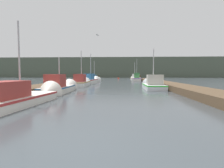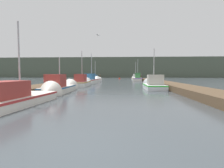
{
  "view_description": "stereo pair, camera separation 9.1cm",
  "coord_description": "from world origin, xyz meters",
  "px_view_note": "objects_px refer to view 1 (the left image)",
  "views": [
    {
      "loc": [
        0.87,
        -3.24,
        1.55
      ],
      "look_at": [
        0.26,
        8.57,
        0.83
      ],
      "focal_mm": 28.0,
      "sensor_mm": 36.0,
      "label": 1
    },
    {
      "loc": [
        0.96,
        -3.23,
        1.55
      ],
      "look_at": [
        0.26,
        8.57,
        0.83
      ],
      "focal_mm": 28.0,
      "sensor_mm": 36.0,
      "label": 2
    }
  ],
  "objects_px": {
    "fishing_boat_5": "(95,80)",
    "fishing_boat_6": "(137,78)",
    "fishing_boat_2": "(153,85)",
    "mooring_piling_0": "(140,78)",
    "seagull_lead": "(98,35)",
    "mooring_piling_2": "(89,78)",
    "fishing_boat_7": "(134,78)",
    "fishing_boat_1": "(61,87)",
    "fishing_boat_4": "(91,80)",
    "fishing_boat_0": "(25,96)",
    "mooring_piling_1": "(99,77)",
    "fishing_boat_3": "(82,82)",
    "channel_buoy": "(118,78)",
    "mooring_piling_3": "(94,78)"
  },
  "relations": [
    {
      "from": "fishing_boat_5",
      "to": "seagull_lead",
      "type": "distance_m",
      "value": 15.57
    },
    {
      "from": "fishing_boat_2",
      "to": "channel_buoy",
      "type": "distance_m",
      "value": 31.5
    },
    {
      "from": "fishing_boat_0",
      "to": "fishing_boat_5",
      "type": "height_order",
      "value": "fishing_boat_0"
    },
    {
      "from": "fishing_boat_4",
      "to": "fishing_boat_6",
      "type": "xyz_separation_m",
      "value": [
        7.95,
        9.7,
        0.01
      ]
    },
    {
      "from": "fishing_boat_2",
      "to": "mooring_piling_1",
      "type": "bearing_deg",
      "value": 107.73
    },
    {
      "from": "fishing_boat_4",
      "to": "fishing_boat_3",
      "type": "bearing_deg",
      "value": -86.57
    },
    {
      "from": "channel_buoy",
      "to": "mooring_piling_0",
      "type": "bearing_deg",
      "value": -65.37
    },
    {
      "from": "fishing_boat_6",
      "to": "fishing_boat_7",
      "type": "xyz_separation_m",
      "value": [
        -0.03,
        5.62,
        -0.09
      ]
    },
    {
      "from": "fishing_boat_1",
      "to": "seagull_lead",
      "type": "bearing_deg",
      "value": 52.99
    },
    {
      "from": "fishing_boat_6",
      "to": "seagull_lead",
      "type": "xyz_separation_m",
      "value": [
        -5.64,
        -18.93,
        4.94
      ]
    },
    {
      "from": "fishing_boat_5",
      "to": "mooring_piling_0",
      "type": "distance_m",
      "value": 10.88
    },
    {
      "from": "fishing_boat_2",
      "to": "fishing_boat_4",
      "type": "relative_size",
      "value": 0.77
    },
    {
      "from": "fishing_boat_0",
      "to": "mooring_piling_1",
      "type": "height_order",
      "value": "fishing_boat_0"
    },
    {
      "from": "fishing_boat_2",
      "to": "mooring_piling_0",
      "type": "bearing_deg",
      "value": 87.97
    },
    {
      "from": "fishing_boat_6",
      "to": "fishing_boat_7",
      "type": "relative_size",
      "value": 0.97
    },
    {
      "from": "fishing_boat_2",
      "to": "seagull_lead",
      "type": "relative_size",
      "value": 8.89
    },
    {
      "from": "fishing_boat_3",
      "to": "fishing_boat_4",
      "type": "bearing_deg",
      "value": 87.19
    },
    {
      "from": "fishing_boat_7",
      "to": "fishing_boat_5",
      "type": "bearing_deg",
      "value": -130.73
    },
    {
      "from": "fishing_boat_0",
      "to": "fishing_boat_3",
      "type": "distance_m",
      "value": 12.57
    },
    {
      "from": "seagull_lead",
      "to": "fishing_boat_1",
      "type": "bearing_deg",
      "value": -10.44
    },
    {
      "from": "fishing_boat_0",
      "to": "mooring_piling_3",
      "type": "xyz_separation_m",
      "value": [
        -0.94,
        28.67,
        0.24
      ]
    },
    {
      "from": "mooring_piling_1",
      "to": "fishing_boat_1",
      "type": "bearing_deg",
      "value": -88.31
    },
    {
      "from": "fishing_boat_1",
      "to": "fishing_boat_6",
      "type": "bearing_deg",
      "value": 69.12
    },
    {
      "from": "fishing_boat_1",
      "to": "channel_buoy",
      "type": "bearing_deg",
      "value": 82.25
    },
    {
      "from": "seagull_lead",
      "to": "fishing_boat_2",
      "type": "bearing_deg",
      "value": 114.26
    },
    {
      "from": "fishing_boat_1",
      "to": "mooring_piling_3",
      "type": "relative_size",
      "value": 4.63
    },
    {
      "from": "fishing_boat_1",
      "to": "mooring_piling_0",
      "type": "distance_m",
      "value": 25.87
    },
    {
      "from": "fishing_boat_1",
      "to": "mooring_piling_1",
      "type": "xyz_separation_m",
      "value": [
        -0.98,
        33.12,
        0.19
      ]
    },
    {
      "from": "fishing_boat_2",
      "to": "mooring_piling_2",
      "type": "xyz_separation_m",
      "value": [
        -9.34,
        15.37,
        0.3
      ]
    },
    {
      "from": "fishing_boat_2",
      "to": "channel_buoy",
      "type": "relative_size",
      "value": 4.88
    },
    {
      "from": "mooring_piling_0",
      "to": "mooring_piling_2",
      "type": "distance_m",
      "value": 11.58
    },
    {
      "from": "fishing_boat_3",
      "to": "fishing_boat_4",
      "type": "relative_size",
      "value": 0.84
    },
    {
      "from": "mooring_piling_2",
      "to": "fishing_boat_4",
      "type": "bearing_deg",
      "value": -76.13
    },
    {
      "from": "mooring_piling_0",
      "to": "mooring_piling_1",
      "type": "bearing_deg",
      "value": 138.6
    },
    {
      "from": "mooring_piling_3",
      "to": "fishing_boat_6",
      "type": "bearing_deg",
      "value": -3.25
    },
    {
      "from": "fishing_boat_4",
      "to": "channel_buoy",
      "type": "relative_size",
      "value": 6.31
    },
    {
      "from": "fishing_boat_1",
      "to": "fishing_boat_5",
      "type": "xyz_separation_m",
      "value": [
        0.12,
        18.13,
        -0.05
      ]
    },
    {
      "from": "fishing_boat_2",
      "to": "fishing_boat_4",
      "type": "distance_m",
      "value": 12.25
    },
    {
      "from": "mooring_piling_1",
      "to": "mooring_piling_2",
      "type": "xyz_separation_m",
      "value": [
        -0.14,
        -14.3,
        0.09
      ]
    },
    {
      "from": "fishing_boat_2",
      "to": "mooring_piling_0",
      "type": "distance_m",
      "value": 20.76
    },
    {
      "from": "fishing_boat_3",
      "to": "fishing_boat_7",
      "type": "height_order",
      "value": "fishing_boat_3"
    },
    {
      "from": "channel_buoy",
      "to": "fishing_boat_6",
      "type": "bearing_deg",
      "value": -71.85
    },
    {
      "from": "fishing_boat_0",
      "to": "mooring_piling_3",
      "type": "distance_m",
      "value": 28.69
    },
    {
      "from": "fishing_boat_2",
      "to": "mooring_piling_1",
      "type": "height_order",
      "value": "fishing_boat_2"
    },
    {
      "from": "mooring_piling_0",
      "to": "channel_buoy",
      "type": "xyz_separation_m",
      "value": [
        -4.82,
        10.52,
        -0.52
      ]
    },
    {
      "from": "fishing_boat_5",
      "to": "fishing_boat_6",
      "type": "distance_m",
      "value": 9.3
    },
    {
      "from": "fishing_boat_2",
      "to": "mooring_piling_3",
      "type": "relative_size",
      "value": 4.0
    },
    {
      "from": "fishing_boat_7",
      "to": "mooring_piling_0",
      "type": "distance_m",
      "value": 4.07
    },
    {
      "from": "fishing_boat_0",
      "to": "fishing_boat_6",
      "type": "xyz_separation_m",
      "value": [
        8.23,
        28.15,
        0.13
      ]
    },
    {
      "from": "fishing_boat_0",
      "to": "mooring_piling_2",
      "type": "relative_size",
      "value": 4.44
    }
  ]
}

